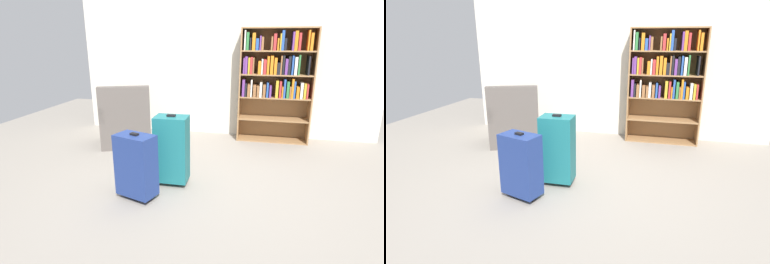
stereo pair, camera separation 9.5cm
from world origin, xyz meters
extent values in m
plane|color=gray|center=(0.00, 0.00, 0.00)|extent=(8.24, 8.24, 0.00)
cube|color=beige|center=(0.00, 1.92, 1.30)|extent=(4.71, 0.10, 2.60)
cube|color=olive|center=(0.26, 1.69, 0.84)|extent=(0.02, 0.32, 1.68)
cube|color=olive|center=(1.30, 1.69, 0.84)|extent=(0.02, 0.32, 1.68)
cube|color=olive|center=(0.78, 1.84, 0.84)|extent=(1.06, 0.02, 1.68)
cube|color=olive|center=(0.78, 1.69, 0.01)|extent=(1.02, 0.30, 0.02)
cube|color=olive|center=(0.78, 1.69, 0.35)|extent=(1.02, 0.30, 0.02)
cube|color=olive|center=(0.78, 1.69, 0.68)|extent=(1.02, 0.30, 0.02)
cube|color=olive|center=(0.78, 1.69, 1.02)|extent=(1.02, 0.30, 0.02)
cube|color=olive|center=(0.78, 1.69, 1.35)|extent=(1.02, 0.30, 0.02)
cube|color=olive|center=(0.78, 1.69, 1.67)|extent=(1.02, 0.30, 0.02)
cube|color=#66337F|center=(0.32, 1.63, 0.82)|extent=(0.04, 0.19, 0.25)
cube|color=black|center=(0.36, 1.65, 0.79)|extent=(0.02, 0.24, 0.19)
cube|color=brown|center=(0.40, 1.64, 0.78)|extent=(0.04, 0.21, 0.18)
cube|color=silver|center=(0.44, 1.65, 0.82)|extent=(0.02, 0.22, 0.25)
cube|color=brown|center=(0.48, 1.64, 0.78)|extent=(0.04, 0.20, 0.17)
cube|color=brown|center=(0.53, 1.64, 0.77)|extent=(0.03, 0.21, 0.16)
cube|color=silver|center=(0.57, 1.64, 0.80)|extent=(0.03, 0.21, 0.22)
cube|color=brown|center=(0.62, 1.65, 0.78)|extent=(0.04, 0.23, 0.18)
cube|color=#264C99|center=(0.67, 1.67, 0.80)|extent=(0.03, 0.27, 0.21)
cube|color=#66337F|center=(0.71, 1.62, 0.78)|extent=(0.03, 0.18, 0.17)
cube|color=gold|center=(0.80, 1.63, 0.82)|extent=(0.04, 0.20, 0.25)
cube|color=#B22D2D|center=(0.85, 1.63, 0.81)|extent=(0.03, 0.18, 0.24)
cube|color=orange|center=(0.88, 1.66, 0.78)|extent=(0.02, 0.24, 0.17)
cube|color=#264C99|center=(0.91, 1.63, 0.83)|extent=(0.03, 0.19, 0.27)
cube|color=#2D7238|center=(0.95, 1.65, 0.81)|extent=(0.04, 0.24, 0.24)
cube|color=brown|center=(0.99, 1.65, 0.78)|extent=(0.02, 0.22, 0.17)
cube|color=orange|center=(1.02, 1.64, 0.83)|extent=(0.03, 0.21, 0.28)
cube|color=#264C99|center=(1.05, 1.64, 0.81)|extent=(0.03, 0.21, 0.25)
cube|color=orange|center=(1.09, 1.65, 0.77)|extent=(0.04, 0.23, 0.17)
cube|color=silver|center=(1.14, 1.64, 0.80)|extent=(0.04, 0.20, 0.23)
cube|color=gold|center=(1.19, 1.65, 0.80)|extent=(0.03, 0.23, 0.22)
cube|color=#B22D2D|center=(1.22, 1.63, 0.80)|extent=(0.02, 0.20, 0.21)
cube|color=#66337F|center=(0.31, 1.63, 1.14)|extent=(0.02, 0.19, 0.23)
cube|color=#66337F|center=(0.34, 1.63, 1.15)|extent=(0.04, 0.19, 0.25)
cube|color=gold|center=(0.38, 1.66, 1.14)|extent=(0.02, 0.25, 0.23)
cube|color=#B22D2D|center=(0.42, 1.63, 1.15)|extent=(0.03, 0.18, 0.24)
cube|color=brown|center=(0.45, 1.65, 1.14)|extent=(0.02, 0.23, 0.23)
cube|color=orange|center=(0.54, 1.64, 1.12)|extent=(0.04, 0.21, 0.18)
cube|color=silver|center=(0.57, 1.63, 1.13)|extent=(0.02, 0.18, 0.21)
cube|color=#B22D2D|center=(0.61, 1.64, 1.13)|extent=(0.04, 0.21, 0.21)
cube|color=orange|center=(0.65, 1.67, 1.15)|extent=(0.03, 0.26, 0.25)
cube|color=orange|center=(0.70, 1.64, 1.16)|extent=(0.04, 0.22, 0.26)
cube|color=orange|center=(0.76, 1.65, 1.14)|extent=(0.04, 0.24, 0.23)
cube|color=black|center=(0.80, 1.65, 1.11)|extent=(0.04, 0.23, 0.17)
cube|color=brown|center=(0.83, 1.63, 1.16)|extent=(0.02, 0.19, 0.26)
cube|color=black|center=(0.87, 1.65, 1.16)|extent=(0.03, 0.23, 0.27)
cube|color=#66337F|center=(0.91, 1.65, 1.14)|extent=(0.04, 0.23, 0.22)
cube|color=black|center=(0.95, 1.65, 1.15)|extent=(0.04, 0.23, 0.26)
cube|color=#264C99|center=(0.99, 1.63, 1.16)|extent=(0.03, 0.19, 0.27)
cube|color=silver|center=(1.03, 1.67, 1.15)|extent=(0.04, 0.26, 0.25)
cube|color=#2D7238|center=(1.08, 1.65, 1.17)|extent=(0.02, 0.23, 0.28)
cube|color=black|center=(1.21, 1.67, 1.16)|extent=(0.02, 0.27, 0.26)
cube|color=silver|center=(0.31, 1.67, 1.50)|extent=(0.02, 0.26, 0.27)
cube|color=#2D7238|center=(0.35, 1.65, 1.49)|extent=(0.04, 0.23, 0.25)
cube|color=black|center=(0.39, 1.67, 1.45)|extent=(0.02, 0.26, 0.17)
cube|color=orange|center=(0.43, 1.64, 1.48)|extent=(0.04, 0.22, 0.24)
cube|color=#264C99|center=(0.48, 1.67, 1.44)|extent=(0.04, 0.27, 0.16)
cube|color=#66337F|center=(0.53, 1.67, 1.46)|extent=(0.02, 0.27, 0.20)
cube|color=brown|center=(0.56, 1.66, 1.46)|extent=(0.03, 0.25, 0.19)
cube|color=brown|center=(0.68, 1.66, 1.46)|extent=(0.02, 0.25, 0.19)
cube|color=#B22D2D|center=(0.73, 1.67, 1.48)|extent=(0.04, 0.26, 0.23)
cube|color=orange|center=(0.77, 1.65, 1.45)|extent=(0.02, 0.23, 0.17)
cube|color=gold|center=(0.80, 1.64, 1.48)|extent=(0.02, 0.20, 0.23)
cube|color=#264C99|center=(0.83, 1.63, 1.50)|extent=(0.04, 0.19, 0.27)
cube|color=black|center=(0.87, 1.66, 1.44)|extent=(0.03, 0.25, 0.16)
cube|color=#66337F|center=(0.97, 1.64, 1.49)|extent=(0.02, 0.22, 0.25)
cube|color=orange|center=(1.01, 1.65, 1.49)|extent=(0.04, 0.24, 0.26)
cube|color=#B22D2D|center=(1.05, 1.63, 1.48)|extent=(0.03, 0.19, 0.24)
cube|color=orange|center=(1.17, 1.63, 1.50)|extent=(0.02, 0.19, 0.27)
cube|color=orange|center=(1.21, 1.65, 1.48)|extent=(0.04, 0.23, 0.24)
cube|color=#59514C|center=(-1.37, 1.10, 0.20)|extent=(0.91, 0.91, 0.40)
cube|color=gray|center=(-1.37, 1.10, 0.44)|extent=(0.68, 0.73, 0.08)
cube|color=#59514C|center=(-1.26, 0.83, 0.65)|extent=(0.69, 0.37, 0.50)
cube|color=#59514C|center=(-1.09, 1.21, 0.51)|extent=(0.36, 0.69, 0.22)
cube|color=#59514C|center=(-1.65, 0.98, 0.51)|extent=(0.36, 0.69, 0.22)
cylinder|color=#1959A5|center=(-0.88, 0.97, 0.05)|extent=(0.08, 0.08, 0.10)
torus|color=#1959A5|center=(-0.83, 0.97, 0.05)|extent=(0.06, 0.01, 0.06)
cube|color=#19666B|center=(-0.32, -0.08, 0.40)|extent=(0.35, 0.25, 0.71)
cube|color=black|center=(-0.32, -0.08, 0.77)|extent=(0.09, 0.05, 0.02)
cylinder|color=black|center=(-0.44, -0.09, 0.03)|extent=(0.05, 0.05, 0.05)
cylinder|color=black|center=(-0.20, -0.08, 0.03)|extent=(0.05, 0.05, 0.05)
cube|color=navy|center=(-0.57, -0.47, 0.35)|extent=(0.43, 0.33, 0.61)
cube|color=black|center=(-0.57, -0.47, 0.67)|extent=(0.09, 0.07, 0.02)
cylinder|color=black|center=(-0.70, -0.43, 0.03)|extent=(0.06, 0.06, 0.05)
cylinder|color=black|center=(-0.45, -0.51, 0.03)|extent=(0.06, 0.06, 0.05)
camera|label=1|loc=(0.54, -3.02, 1.53)|focal=28.65mm
camera|label=2|loc=(0.63, -3.00, 1.53)|focal=28.65mm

